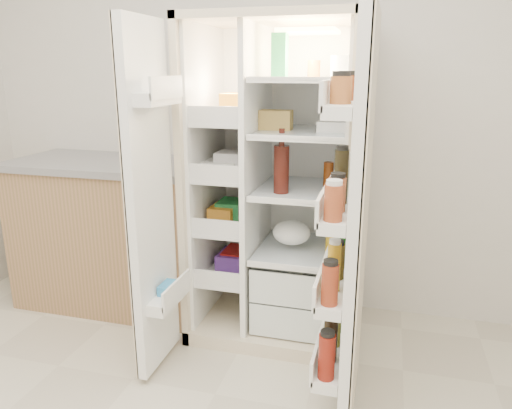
# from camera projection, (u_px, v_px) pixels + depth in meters

# --- Properties ---
(wall_back) EXTENTS (4.00, 0.02, 2.70)m
(wall_back) POSITION_uv_depth(u_px,v_px,m) (271.00, 99.00, 3.03)
(wall_back) COLOR silver
(wall_back) RESTS_ON floor
(refrigerator) EXTENTS (0.92, 0.70, 1.80)m
(refrigerator) POSITION_uv_depth(u_px,v_px,m) (280.00, 208.00, 2.83)
(refrigerator) COLOR beige
(refrigerator) RESTS_ON floor
(freezer_door) EXTENTS (0.15, 0.40, 1.72)m
(freezer_door) POSITION_uv_depth(u_px,v_px,m) (151.00, 205.00, 2.36)
(freezer_door) COLOR white
(freezer_door) RESTS_ON floor
(fridge_door) EXTENTS (0.17, 0.58, 1.72)m
(fridge_door) POSITION_uv_depth(u_px,v_px,m) (353.00, 231.00, 2.03)
(fridge_door) COLOR white
(fridge_door) RESTS_ON floor
(kitchen_counter) EXTENTS (1.33, 0.71, 0.97)m
(kitchen_counter) POSITION_uv_depth(u_px,v_px,m) (121.00, 231.00, 3.22)
(kitchen_counter) COLOR #9F734F
(kitchen_counter) RESTS_ON floor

